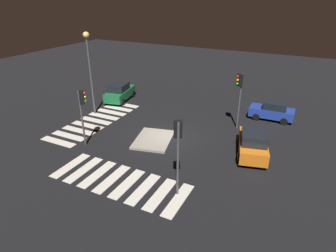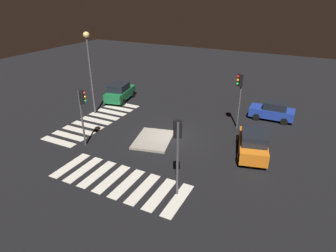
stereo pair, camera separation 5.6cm
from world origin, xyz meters
TOP-DOWN VIEW (x-y plane):
  - ground_plane at (0.00, 0.00)m, footprint 80.00×80.00m
  - traffic_island at (1.04, -0.76)m, footprint 4.16×3.48m
  - car_blue at (-7.55, 6.91)m, footprint 1.94×3.99m
  - car_orange at (-0.20, 6.66)m, footprint 4.67×2.87m
  - car_green at (-5.53, -8.59)m, footprint 4.60×2.68m
  - traffic_light_east at (3.95, -4.97)m, footprint 0.54×0.53m
  - traffic_light_north at (6.13, 3.67)m, footprint 0.53×0.54m
  - traffic_light_west at (-4.16, 4.43)m, footprint 0.54×0.53m
  - street_lamp at (-1.35, -8.61)m, footprint 0.56×0.56m
  - crosswalk_near at (0.00, -7.38)m, footprint 9.90×3.20m
  - crosswalk_side at (6.75, 0.00)m, footprint 3.20×8.75m

SIDE VIEW (x-z plane):
  - ground_plane at x=0.00m, z-range 0.00..0.00m
  - crosswalk_near at x=0.00m, z-range 0.00..0.02m
  - crosswalk_side at x=6.75m, z-range 0.00..0.02m
  - traffic_island at x=1.04m, z-range 0.00..0.18m
  - car_blue at x=-7.55m, z-range -0.02..1.70m
  - car_green at x=-5.53m, z-range -0.02..1.89m
  - car_orange at x=-0.20m, z-range -0.02..1.90m
  - traffic_light_east at x=3.95m, z-range 1.12..5.48m
  - traffic_light_north at x=6.13m, z-range 1.18..5.77m
  - traffic_light_west at x=-4.16m, z-range 1.22..5.99m
  - street_lamp at x=-1.35m, z-range 1.39..9.01m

